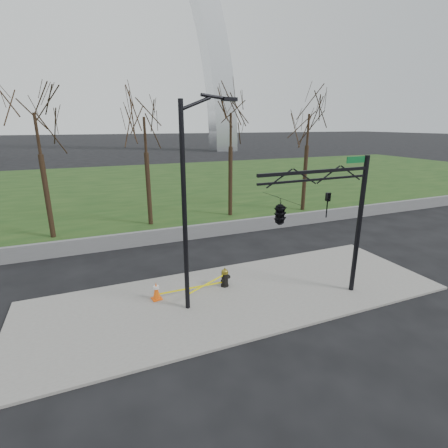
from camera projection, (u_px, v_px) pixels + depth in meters
name	position (u px, v px, depth m)	size (l,w,h in m)	color
ground	(239.00, 296.00, 14.41)	(500.00, 500.00, 0.00)	black
sidewalk	(239.00, 295.00, 14.39)	(18.00, 6.00, 0.10)	slate
grass_strip	(137.00, 184.00, 40.93)	(120.00, 40.00, 0.06)	#193814
guardrail	(187.00, 233.00, 21.35)	(60.00, 0.30, 0.90)	#59595B
gateway_arch	(94.00, 1.00, 71.32)	(66.00, 6.00, 65.00)	silver
tree_row	(98.00, 167.00, 21.98)	(36.41, 4.00, 8.90)	black
fire_hydrant	(225.00, 278.00, 15.02)	(0.55, 0.40, 0.89)	black
traffic_cone	(156.00, 291.00, 13.88)	(0.46, 0.46, 0.78)	#FF5B0D
street_light	(189.00, 195.00, 12.15)	(2.37, 0.66, 8.21)	black
traffic_signal_mast	(297.00, 209.00, 12.34)	(5.10, 2.50, 6.00)	black
caution_tape	(199.00, 286.00, 14.32)	(3.11, 1.15, 0.45)	yellow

